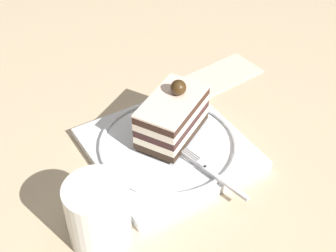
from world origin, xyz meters
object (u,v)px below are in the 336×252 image
at_px(drink_glass_near, 99,216).
at_px(folded_napkin, 223,74).
at_px(dessert_plate, 168,147).
at_px(cake_slice, 172,116).
at_px(fork, 213,172).

relative_size(drink_glass_near, folded_napkin, 0.67).
distance_m(drink_glass_near, folded_napkin, 0.39).
relative_size(dessert_plate, drink_glass_near, 2.59).
bearing_deg(dessert_plate, drink_glass_near, 33.14).
xyz_separation_m(dessert_plate, cake_slice, (-0.01, -0.01, 0.04)).
bearing_deg(folded_napkin, drink_glass_near, 34.66).
distance_m(dessert_plate, fork, 0.09).
relative_size(dessert_plate, cake_slice, 1.74).
relative_size(cake_slice, drink_glass_near, 1.49).
height_order(dessert_plate, cake_slice, cake_slice).
distance_m(cake_slice, folded_napkin, 0.20).
xyz_separation_m(dessert_plate, folded_napkin, (-0.18, -0.13, -0.01)).
relative_size(dessert_plate, folded_napkin, 1.73).
xyz_separation_m(fork, drink_glass_near, (0.17, 0.01, 0.02)).
height_order(cake_slice, drink_glass_near, cake_slice).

